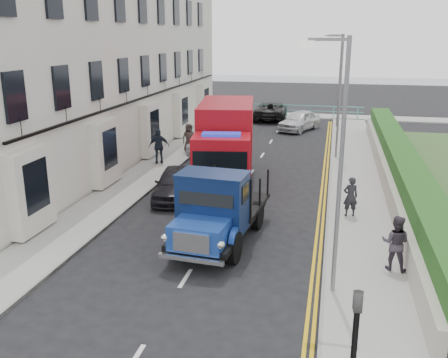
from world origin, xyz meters
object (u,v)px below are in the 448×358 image
lamp_near (337,156)px  red_lorry (226,142)px  lamp_mid (338,90)px  pedestrian_east_near (350,197)px  parked_car_front (175,183)px  bedford_lorry (215,214)px  lamp_far (338,75)px

lamp_near → red_lorry: lamp_near is taller
lamp_mid → pedestrian_east_near: size_ratio=4.40×
parked_car_front → bedford_lorry: bearing=-66.4°
lamp_near → parked_car_front: size_ratio=1.73×
lamp_near → bedford_lorry: lamp_near is taller
lamp_near → bedford_lorry: bearing=148.4°
bedford_lorry → parked_car_front: size_ratio=1.43×
lamp_mid → lamp_far: bearing=90.0°
lamp_mid → pedestrian_east_near: bearing=-85.9°
lamp_far → bedford_lorry: 24.11m
lamp_near → pedestrian_east_near: size_ratio=4.40×
lamp_near → lamp_mid: size_ratio=1.00×
bedford_lorry → lamp_mid: bearing=79.3°
lamp_mid → parked_car_front: lamp_mid is taller
pedestrian_east_near → red_lorry: bearing=-48.6°
red_lorry → pedestrian_east_near: 7.03m
lamp_mid → lamp_far: same height
lamp_far → pedestrian_east_near: bearing=-88.0°
lamp_near → lamp_far: (0.00, 26.00, 0.00)m
lamp_mid → red_lorry: size_ratio=0.92×
bedford_lorry → lamp_far: bearing=85.8°
lamp_far → parked_car_front: lamp_far is taller
lamp_mid → red_lorry: 8.14m
red_lorry → pedestrian_east_near: size_ratio=4.79×
lamp_near → lamp_far: bearing=90.0°
lamp_near → parked_car_front: lamp_near is taller
lamp_mid → red_lorry: lamp_mid is taller
lamp_far → red_lorry: 16.93m
red_lorry → parked_car_front: size_ratio=1.89×
bedford_lorry → parked_car_front: (-2.94, 4.81, -0.53)m
lamp_mid → parked_car_front: 11.61m
lamp_mid → bedford_lorry: (-3.84, -13.64, -2.78)m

